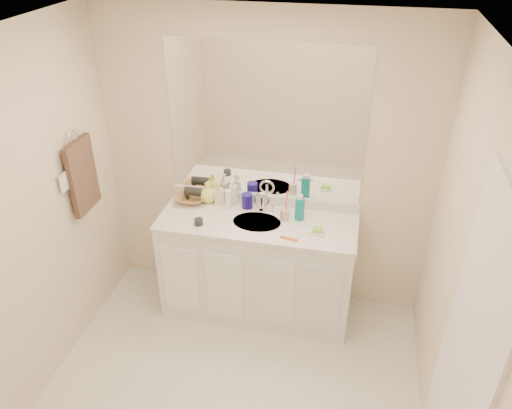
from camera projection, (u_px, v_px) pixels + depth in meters
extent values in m
cube|color=silver|center=(226.00, 408.00, 3.39)|extent=(2.60, 2.60, 0.00)
cube|color=white|center=(208.00, 51.00, 2.16)|extent=(2.60, 2.60, 0.02)
cube|color=beige|center=(265.00, 167.00, 3.86)|extent=(2.60, 0.02, 2.40)
cube|color=beige|center=(12.00, 241.00, 3.01)|extent=(0.02, 2.60, 2.40)
cube|color=beige|center=(464.00, 303.00, 2.54)|extent=(0.02, 2.60, 2.40)
cube|color=white|center=(257.00, 267.00, 4.03)|extent=(1.50, 0.55, 0.85)
cube|color=white|center=(257.00, 222.00, 3.81)|extent=(1.52, 0.57, 0.03)
cube|color=white|center=(264.00, 199.00, 4.00)|extent=(1.52, 0.03, 0.08)
cylinder|color=beige|center=(257.00, 223.00, 3.79)|extent=(0.37, 0.37, 0.02)
cylinder|color=silver|center=(262.00, 204.00, 3.91)|extent=(0.02, 0.02, 0.11)
cube|color=white|center=(265.00, 124.00, 3.67)|extent=(1.48, 0.01, 1.20)
cylinder|color=navy|center=(247.00, 201.00, 3.93)|extent=(0.10, 0.10, 0.12)
cylinder|color=beige|center=(285.00, 214.00, 3.79)|extent=(0.09, 0.09, 0.09)
cylinder|color=#FC428D|center=(286.00, 203.00, 3.73)|extent=(0.03, 0.04, 0.21)
cylinder|color=#0A8083|center=(300.00, 209.00, 3.78)|extent=(0.09, 0.09, 0.17)
cube|color=white|center=(317.00, 232.00, 3.65)|extent=(0.12, 0.10, 0.01)
cube|color=#8ED935|center=(318.00, 230.00, 3.64)|extent=(0.08, 0.07, 0.03)
cube|color=#D95516|center=(289.00, 239.00, 3.59)|extent=(0.14, 0.05, 0.01)
cylinder|color=black|center=(199.00, 222.00, 3.74)|extent=(0.09, 0.09, 0.05)
cylinder|color=white|center=(228.00, 199.00, 3.92)|extent=(0.06, 0.06, 0.16)
imported|color=white|center=(233.00, 191.00, 3.97)|extent=(0.10, 0.10, 0.21)
imported|color=beige|center=(219.00, 193.00, 3.98)|extent=(0.10, 0.10, 0.18)
imported|color=#F9F861|center=(208.00, 192.00, 4.00)|extent=(0.18, 0.18, 0.18)
imported|color=#A67442|center=(192.00, 197.00, 4.03)|extent=(0.28, 0.28, 0.06)
cylinder|color=black|center=(193.00, 191.00, 4.00)|extent=(0.14, 0.08, 0.07)
torus|color=silver|center=(72.00, 138.00, 3.48)|extent=(0.01, 0.11, 0.11)
cube|color=#35241C|center=(83.00, 176.00, 3.63)|extent=(0.04, 0.32, 0.55)
cube|color=white|center=(64.00, 182.00, 3.44)|extent=(0.01, 0.08, 0.13)
cube|color=white|center=(461.00, 376.00, 2.39)|extent=(0.02, 0.82, 2.00)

